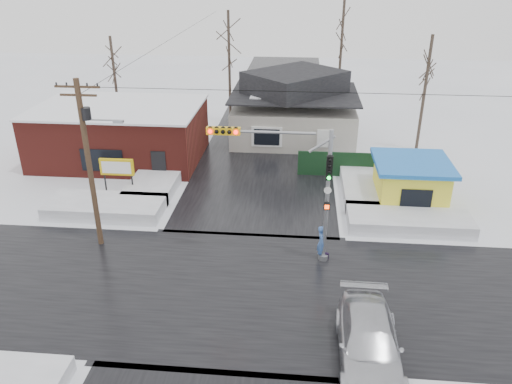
# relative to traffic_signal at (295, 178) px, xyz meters

# --- Properties ---
(ground) EXTENTS (120.00, 120.00, 0.00)m
(ground) POSITION_rel_traffic_signal_xyz_m (-2.43, -2.97, -4.54)
(ground) COLOR white
(ground) RESTS_ON ground
(road_ns) EXTENTS (10.00, 120.00, 0.02)m
(road_ns) POSITION_rel_traffic_signal_xyz_m (-2.43, -2.97, -4.53)
(road_ns) COLOR black
(road_ns) RESTS_ON ground
(road_ew) EXTENTS (120.00, 10.00, 0.02)m
(road_ew) POSITION_rel_traffic_signal_xyz_m (-2.43, -2.97, -4.53)
(road_ew) COLOR black
(road_ew) RESTS_ON ground
(snowbank_nw) EXTENTS (7.00, 3.00, 0.80)m
(snowbank_nw) POSITION_rel_traffic_signal_xyz_m (-11.43, 4.03, -4.14)
(snowbank_nw) COLOR white
(snowbank_nw) RESTS_ON ground
(snowbank_ne) EXTENTS (7.00, 3.00, 0.80)m
(snowbank_ne) POSITION_rel_traffic_signal_xyz_m (6.57, 4.03, -4.14)
(snowbank_ne) COLOR white
(snowbank_ne) RESTS_ON ground
(snowbank_nside_w) EXTENTS (3.00, 8.00, 0.80)m
(snowbank_nside_w) POSITION_rel_traffic_signal_xyz_m (-9.43, 9.03, -4.14)
(snowbank_nside_w) COLOR white
(snowbank_nside_w) RESTS_ON ground
(snowbank_nside_e) EXTENTS (3.00, 8.00, 0.80)m
(snowbank_nside_e) POSITION_rel_traffic_signal_xyz_m (4.57, 9.03, -4.14)
(snowbank_nside_e) COLOR white
(snowbank_nside_e) RESTS_ON ground
(traffic_signal) EXTENTS (6.05, 0.68, 7.00)m
(traffic_signal) POSITION_rel_traffic_signal_xyz_m (0.00, 0.00, 0.00)
(traffic_signal) COLOR gray
(traffic_signal) RESTS_ON ground
(utility_pole) EXTENTS (3.15, 0.44, 9.00)m
(utility_pole) POSITION_rel_traffic_signal_xyz_m (-10.36, 0.53, 0.57)
(utility_pole) COLOR #382619
(utility_pole) RESTS_ON ground
(brick_building) EXTENTS (12.20, 8.20, 4.12)m
(brick_building) POSITION_rel_traffic_signal_xyz_m (-13.43, 13.03, -2.46)
(brick_building) COLOR maroon
(brick_building) RESTS_ON ground
(marquee_sign) EXTENTS (2.20, 0.21, 2.55)m
(marquee_sign) POSITION_rel_traffic_signal_xyz_m (-11.43, 6.53, -2.62)
(marquee_sign) COLOR black
(marquee_sign) RESTS_ON ground
(house) EXTENTS (10.40, 8.40, 5.76)m
(house) POSITION_rel_traffic_signal_xyz_m (-0.43, 19.03, -1.92)
(house) COLOR #B4ADA2
(house) RESTS_ON ground
(kiosk) EXTENTS (4.60, 4.60, 2.88)m
(kiosk) POSITION_rel_traffic_signal_xyz_m (7.07, 7.03, -3.08)
(kiosk) COLOR #FCF138
(kiosk) RESTS_ON ground
(fence) EXTENTS (8.00, 0.12, 1.80)m
(fence) POSITION_rel_traffic_signal_xyz_m (4.07, 11.03, -3.64)
(fence) COLOR black
(fence) RESTS_ON ground
(tree_far_left) EXTENTS (3.00, 3.00, 10.00)m
(tree_far_left) POSITION_rel_traffic_signal_xyz_m (-6.43, 23.03, 3.41)
(tree_far_left) COLOR #332821
(tree_far_left) RESTS_ON ground
(tree_far_mid) EXTENTS (3.00, 3.00, 12.00)m
(tree_far_mid) POSITION_rel_traffic_signal_xyz_m (3.57, 25.03, 5.00)
(tree_far_mid) COLOR #332821
(tree_far_mid) RESTS_ON ground
(tree_far_right) EXTENTS (3.00, 3.00, 9.00)m
(tree_far_right) POSITION_rel_traffic_signal_xyz_m (9.57, 17.03, 2.62)
(tree_far_right) COLOR #332821
(tree_far_right) RESTS_ON ground
(tree_far_west) EXTENTS (3.00, 3.00, 8.00)m
(tree_far_west) POSITION_rel_traffic_signal_xyz_m (-16.43, 21.03, 1.82)
(tree_far_west) COLOR #332821
(tree_far_west) RESTS_ON ground
(pedestrian) EXTENTS (0.45, 0.68, 1.85)m
(pedestrian) POSITION_rel_traffic_signal_xyz_m (1.45, 0.17, -3.62)
(pedestrian) COLOR #4067B3
(pedestrian) RESTS_ON ground
(car) EXTENTS (2.42, 5.84, 1.69)m
(car) POSITION_rel_traffic_signal_xyz_m (3.06, -6.96, -3.70)
(car) COLOR silver
(car) RESTS_ON ground
(shopping_bag) EXTENTS (0.30, 0.21, 0.35)m
(shopping_bag) POSITION_rel_traffic_signal_xyz_m (1.71, 0.10, -4.36)
(shopping_bag) COLOR black
(shopping_bag) RESTS_ON ground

